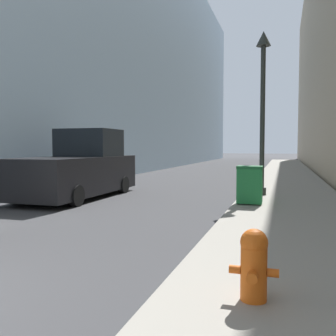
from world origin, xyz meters
TOP-DOWN VIEW (x-y plane):
  - sidewalk_right at (4.98, 18.00)m, footprint 3.26×60.00m
  - building_left_glass at (-10.30, 26.00)m, footprint 12.00×60.00m
  - fire_hydrant at (4.43, 1.72)m, footprint 0.52×0.41m
  - trash_bin at (3.81, 8.57)m, footprint 0.72×0.57m
  - lamppost at (4.02, 10.78)m, footprint 0.48×0.48m
  - pickup_truck at (-2.13, 9.28)m, footprint 2.25×5.50m

SIDE VIEW (x-z plane):
  - sidewalk_right at x=4.98m, z-range 0.00..0.13m
  - fire_hydrant at x=4.43m, z-range 0.15..0.92m
  - trash_bin at x=3.81m, z-range 0.14..1.24m
  - pickup_truck at x=-2.13m, z-range -0.21..2.20m
  - lamppost at x=4.02m, z-range 0.84..6.33m
  - building_left_glass at x=-10.30m, z-range 0.00..19.27m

